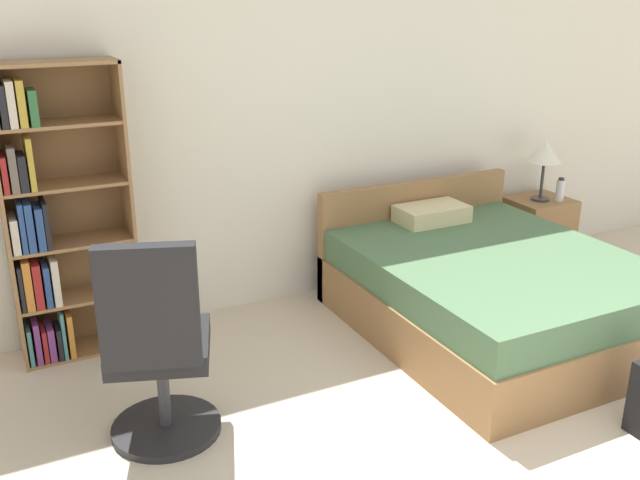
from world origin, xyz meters
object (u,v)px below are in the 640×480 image
office_chair (158,353)px  table_lamp (545,153)px  bed (487,289)px  bookshelf (53,222)px  water_bottle (560,190)px  nightstand (537,230)px

office_chair → table_lamp: 3.56m
bed → table_lamp: table_lamp is taller
bookshelf → office_chair: size_ratio=1.58×
bookshelf → bed: (2.52, -0.89, -0.57)m
office_chair → water_bottle: 3.63m
bed → water_bottle: bearing=28.9°
bookshelf → table_lamp: bookshelf is taller
nightstand → bookshelf: bearing=178.6°
table_lamp → nightstand: bearing=43.4°
bed → nightstand: size_ratio=3.63×
office_chair → water_bottle: office_chair is taller
nightstand → bed: bearing=-145.4°
nightstand → table_lamp: (-0.03, -0.03, 0.65)m
office_chair → nightstand: bearing=17.9°
office_chair → nightstand: size_ratio=2.10×
bookshelf → bed: bearing=-19.5°
bed → water_bottle: 1.48m
office_chair → water_bottle: size_ratio=5.92×
bed → water_bottle: size_ratio=10.27×
bed → office_chair: (-2.24, -0.29, 0.22)m
office_chair → nightstand: (3.40, 1.09, -0.24)m
table_lamp → water_bottle: bearing=-33.1°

